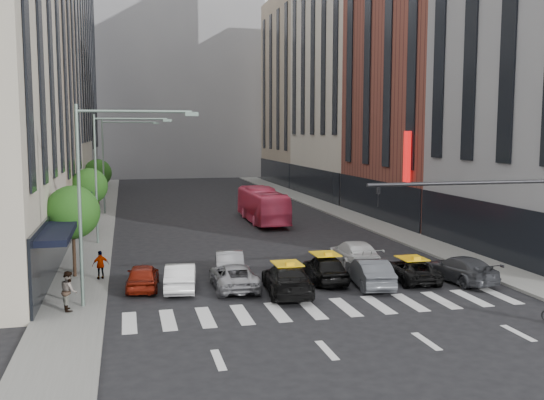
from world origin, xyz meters
TOP-DOWN VIEW (x-y plane):
  - ground at (0.00, 0.00)m, footprint 160.00×160.00m
  - sidewalk_left at (-11.50, 30.00)m, footprint 3.00×96.00m
  - sidewalk_right at (11.50, 30.00)m, footprint 3.00×96.00m
  - building_left_b at (-17.00, 28.00)m, footprint 8.00×16.00m
  - building_left_c at (-17.00, 46.00)m, footprint 8.00×20.00m
  - building_left_d at (-17.00, 65.00)m, footprint 8.00×18.00m
  - building_right_b at (17.00, 27.00)m, footprint 8.00×18.00m
  - building_right_c at (17.00, 46.00)m, footprint 8.00×20.00m
  - building_right_d at (17.00, 65.00)m, footprint 8.00×18.00m
  - building_far at (0.00, 85.00)m, footprint 30.00×10.00m
  - tree_near at (-11.80, 10.00)m, footprint 2.88×2.88m
  - tree_mid at (-11.80, 26.00)m, footprint 2.88×2.88m
  - tree_far at (-11.80, 42.00)m, footprint 2.88×2.88m
  - streetlamp_near at (-10.04, 4.00)m, footprint 5.38×0.25m
  - streetlamp_mid at (-10.04, 20.00)m, footprint 5.38×0.25m
  - streetlamp_far at (-10.04, 36.00)m, footprint 5.38×0.25m
  - traffic_signal at (7.69, -1.00)m, footprint 10.10×0.20m
  - liberty_sign at (12.60, 20.00)m, footprint 0.30×0.70m
  - car_red at (-8.28, 6.91)m, footprint 1.88×4.01m
  - car_white_front at (-6.42, 6.31)m, footprint 1.98×4.35m
  - car_silver at (-3.76, 5.91)m, footprint 2.23×4.69m
  - taxi_left at (-1.39, 4.34)m, footprint 2.62×5.34m
  - taxi_center at (1.20, 6.21)m, footprint 2.00×4.43m
  - car_grey_mid at (3.11, 4.70)m, footprint 2.12×4.66m
  - taxi_right at (5.75, 5.26)m, footprint 2.48×4.57m
  - car_grey_curb at (8.20, 4.52)m, footprint 2.56×4.96m
  - car_row2_left at (-3.48, 9.09)m, footprint 1.99×4.38m
  - car_row2_right at (4.08, 9.28)m, footprint 2.57×5.44m
  - bus at (2.67, 27.75)m, footprint 2.59×10.79m
  - pedestrian_near at (-11.54, 3.45)m, footprint 0.82×0.97m
  - pedestrian_far at (-10.40, 9.03)m, footprint 0.96×0.61m

SIDE VIEW (x-z plane):
  - ground at x=0.00m, z-range 0.00..0.00m
  - sidewalk_left at x=-11.50m, z-range 0.00..0.15m
  - sidewalk_right at x=11.50m, z-range 0.00..0.15m
  - taxi_right at x=5.75m, z-range 0.00..1.22m
  - car_silver at x=-3.76m, z-range 0.00..1.29m
  - car_red at x=-8.28m, z-range 0.00..1.33m
  - car_grey_curb at x=8.20m, z-range 0.00..1.38m
  - car_white_front at x=-6.42m, z-range 0.00..1.39m
  - car_row2_left at x=-3.48m, z-range 0.00..1.39m
  - taxi_center at x=1.20m, z-range 0.00..1.48m
  - car_grey_mid at x=3.11m, z-range 0.00..1.48m
  - taxi_left at x=-1.39m, z-range 0.00..1.49m
  - car_row2_right at x=4.08m, z-range 0.00..1.53m
  - pedestrian_far at x=-10.40m, z-range 0.15..1.67m
  - pedestrian_near at x=-11.54m, z-range 0.15..1.90m
  - bus at x=2.67m, z-range 0.00..3.00m
  - tree_near at x=-11.80m, z-range 1.18..6.13m
  - tree_mid at x=-11.80m, z-range 1.18..6.13m
  - tree_far at x=-11.80m, z-range 1.18..6.13m
  - traffic_signal at x=7.69m, z-range 1.47..7.47m
  - streetlamp_near at x=-10.04m, z-range 1.40..10.40m
  - streetlamp_mid at x=-10.04m, z-range 1.40..10.40m
  - streetlamp_far at x=-10.04m, z-range 1.40..10.40m
  - liberty_sign at x=12.60m, z-range 4.00..8.00m
  - building_left_b at x=-17.00m, z-range 0.00..24.00m
  - building_right_b at x=17.00m, z-range 0.00..26.00m
  - building_right_d at x=17.00m, z-range 0.00..28.00m
  - building_left_d at x=-17.00m, z-range 0.00..30.00m
  - building_left_c at x=-17.00m, z-range 0.00..36.00m
  - building_far at x=0.00m, z-range 0.00..36.00m
  - building_right_c at x=17.00m, z-range 0.00..40.00m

